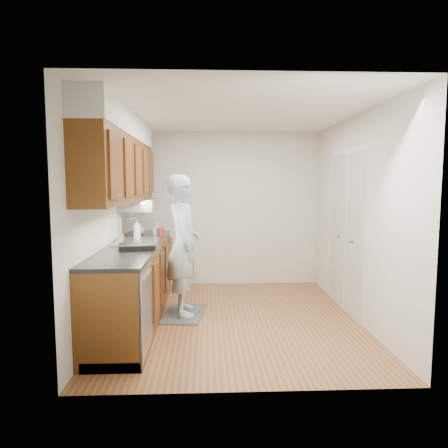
# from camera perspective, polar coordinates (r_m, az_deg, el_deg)

# --- Properties ---
(floor) EXTENTS (3.50, 3.50, 0.00)m
(floor) POSITION_cam_1_polar(r_m,az_deg,el_deg) (5.08, 1.36, -13.34)
(floor) COLOR #925D37
(floor) RESTS_ON ground
(ceiling) EXTENTS (3.50, 3.50, 0.00)m
(ceiling) POSITION_cam_1_polar(r_m,az_deg,el_deg) (4.87, 1.44, 15.67)
(ceiling) COLOR white
(ceiling) RESTS_ON wall_left
(wall_left) EXTENTS (0.02, 3.50, 2.50)m
(wall_left) POSITION_cam_1_polar(r_m,az_deg,el_deg) (4.95, -16.21, 0.75)
(wall_left) COLOR silver
(wall_left) RESTS_ON floor
(wall_right) EXTENTS (0.02, 3.50, 2.50)m
(wall_right) POSITION_cam_1_polar(r_m,az_deg,el_deg) (5.14, 18.33, 0.87)
(wall_right) COLOR silver
(wall_right) RESTS_ON floor
(wall_back) EXTENTS (3.00, 0.02, 2.50)m
(wall_back) POSITION_cam_1_polar(r_m,az_deg,el_deg) (6.56, 0.37, 2.19)
(wall_back) COLOR silver
(wall_back) RESTS_ON floor
(counter) EXTENTS (0.64, 2.80, 1.30)m
(counter) POSITION_cam_1_polar(r_m,az_deg,el_deg) (5.01, -12.59, -7.93)
(counter) COLOR brown
(counter) RESTS_ON floor
(upper_cabinets) EXTENTS (0.47, 2.80, 1.21)m
(upper_cabinets) POSITION_cam_1_polar(r_m,az_deg,el_deg) (4.94, -14.40, 8.91)
(upper_cabinets) COLOR brown
(upper_cabinets) RESTS_ON wall_left
(closet_door) EXTENTS (0.02, 1.22, 2.05)m
(closet_door) POSITION_cam_1_polar(r_m,az_deg,el_deg) (5.44, 17.02, -1.21)
(closet_door) COLOR silver
(closet_door) RESTS_ON wall_right
(floor_mat) EXTENTS (0.57, 0.86, 0.02)m
(floor_mat) POSITION_cam_1_polar(r_m,az_deg,el_deg) (5.26, -5.71, -12.61)
(floor_mat) COLOR #5E5E60
(floor_mat) RESTS_ON floor
(person) EXTENTS (0.57, 0.76, 1.99)m
(person) POSITION_cam_1_polar(r_m,az_deg,el_deg) (5.03, -5.83, -1.68)
(person) COLOR #AAC5CF
(person) RESTS_ON floor_mat
(soap_bottle_a) EXTENTS (0.12, 0.12, 0.25)m
(soap_bottle_a) POSITION_cam_1_polar(r_m,az_deg,el_deg) (5.47, -12.32, -0.61)
(soap_bottle_a) COLOR silver
(soap_bottle_a) RESTS_ON counter
(soap_bottle_b) EXTENTS (0.09, 0.09, 0.18)m
(soap_bottle_b) POSITION_cam_1_polar(r_m,az_deg,el_deg) (5.63, -9.54, -0.76)
(soap_bottle_b) COLOR silver
(soap_bottle_b) RESTS_ON counter
(soap_bottle_c) EXTENTS (0.18, 0.18, 0.17)m
(soap_bottle_c) POSITION_cam_1_polar(r_m,az_deg,el_deg) (5.81, -11.93, -0.66)
(soap_bottle_c) COLOR silver
(soap_bottle_c) RESTS_ON counter
(soda_can) EXTENTS (0.09, 0.09, 0.13)m
(soda_can) POSITION_cam_1_polar(r_m,az_deg,el_deg) (5.53, -8.95, -1.12)
(soda_can) COLOR red
(soda_can) RESTS_ON counter
(steel_can) EXTENTS (0.10, 0.10, 0.14)m
(steel_can) POSITION_cam_1_polar(r_m,az_deg,el_deg) (5.53, -9.83, -1.11)
(steel_can) COLOR #A5A5AA
(steel_can) RESTS_ON counter
(dish_rack) EXTENTS (0.44, 0.39, 0.06)m
(dish_rack) POSITION_cam_1_polar(r_m,az_deg,el_deg) (4.52, -12.32, -3.18)
(dish_rack) COLOR black
(dish_rack) RESTS_ON counter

